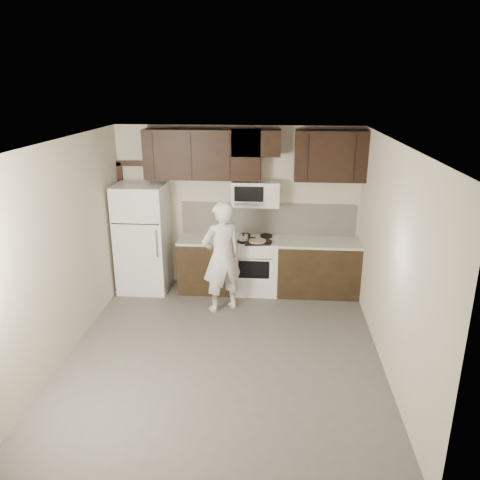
# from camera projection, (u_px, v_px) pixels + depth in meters

# --- Properties ---
(floor) EXTENTS (4.50, 4.50, 0.00)m
(floor) POSITION_uv_depth(u_px,v_px,m) (224.00, 352.00, 6.10)
(floor) COLOR #565451
(floor) RESTS_ON ground
(back_wall) EXTENTS (4.00, 0.00, 4.00)m
(back_wall) POSITION_uv_depth(u_px,v_px,m) (238.00, 208.00, 7.80)
(back_wall) COLOR beige
(back_wall) RESTS_ON ground
(ceiling) EXTENTS (4.50, 4.50, 0.00)m
(ceiling) POSITION_uv_depth(u_px,v_px,m) (222.00, 143.00, 5.24)
(ceiling) COLOR white
(ceiling) RESTS_ON back_wall
(counter_run) EXTENTS (2.95, 0.64, 0.91)m
(counter_run) POSITION_uv_depth(u_px,v_px,m) (273.00, 266.00, 7.74)
(counter_run) COLOR black
(counter_run) RESTS_ON floor
(stove) EXTENTS (0.76, 0.66, 0.94)m
(stove) POSITION_uv_depth(u_px,v_px,m) (255.00, 265.00, 7.76)
(stove) COLOR silver
(stove) RESTS_ON floor
(backsplash) EXTENTS (2.90, 0.02, 0.54)m
(backsplash) POSITION_uv_depth(u_px,v_px,m) (268.00, 219.00, 7.80)
(backsplash) COLOR beige
(backsplash) RESTS_ON counter_run
(upper_cabinets) EXTENTS (3.48, 0.35, 0.78)m
(upper_cabinets) POSITION_uv_depth(u_px,v_px,m) (250.00, 154.00, 7.32)
(upper_cabinets) COLOR black
(upper_cabinets) RESTS_ON back_wall
(microwave) EXTENTS (0.76, 0.42, 0.40)m
(microwave) POSITION_uv_depth(u_px,v_px,m) (256.00, 193.00, 7.49)
(microwave) COLOR silver
(microwave) RESTS_ON upper_cabinets
(refrigerator) EXTENTS (0.80, 0.76, 1.80)m
(refrigerator) POSITION_uv_depth(u_px,v_px,m) (143.00, 238.00, 7.72)
(refrigerator) COLOR silver
(refrigerator) RESTS_ON floor
(door_trim) EXTENTS (0.50, 0.08, 2.12)m
(door_trim) POSITION_uv_depth(u_px,v_px,m) (125.00, 212.00, 7.93)
(door_trim) COLOR black
(door_trim) RESTS_ON floor
(saucepan) EXTENTS (0.27, 0.16, 0.15)m
(saucepan) POSITION_uv_depth(u_px,v_px,m) (243.00, 238.00, 7.47)
(saucepan) COLOR silver
(saucepan) RESTS_ON stove
(baking_tray) EXTENTS (0.44, 0.35, 0.02)m
(baking_tray) POSITION_uv_depth(u_px,v_px,m) (257.00, 242.00, 7.45)
(baking_tray) COLOR black
(baking_tray) RESTS_ON counter_run
(pizza) EXTENTS (0.31, 0.31, 0.02)m
(pizza) POSITION_uv_depth(u_px,v_px,m) (257.00, 241.00, 7.45)
(pizza) COLOR #D4B38E
(pizza) RESTS_ON baking_tray
(person) EXTENTS (0.75, 0.68, 1.72)m
(person) POSITION_uv_depth(u_px,v_px,m) (222.00, 257.00, 6.99)
(person) COLOR white
(person) RESTS_ON floor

